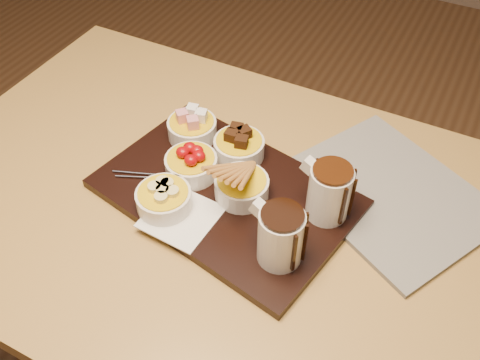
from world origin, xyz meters
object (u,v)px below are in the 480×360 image
at_px(dining_table, 221,233).
at_px(bowl_strawberries, 191,166).
at_px(serving_board, 226,193).
at_px(newspaper, 388,193).
at_px(pitcher_dark_chocolate, 281,237).
at_px(pitcher_milk_chocolate, 329,193).

bearing_deg(dining_table, bowl_strawberries, 161.29).
bearing_deg(serving_board, newspaper, 39.32).
distance_m(dining_table, serving_board, 0.11).
distance_m(dining_table, pitcher_dark_chocolate, 0.24).
relative_size(pitcher_milk_chocolate, newspaper, 0.29).
bearing_deg(dining_table, pitcher_milk_chocolate, 14.28).
bearing_deg(serving_board, pitcher_milk_chocolate, 21.80).
height_order(bowl_strawberries, newspaper, bowl_strawberries).
distance_m(bowl_strawberries, newspaper, 0.38).
distance_m(serving_board, pitcher_milk_chocolate, 0.20).
bearing_deg(pitcher_dark_chocolate, bowl_strawberries, 167.35).
height_order(dining_table, serving_board, serving_board).
bearing_deg(newspaper, pitcher_dark_chocolate, -89.03).
xyz_separation_m(bowl_strawberries, pitcher_milk_chocolate, (0.26, 0.02, 0.03)).
relative_size(bowl_strawberries, pitcher_dark_chocolate, 0.97).
xyz_separation_m(bowl_strawberries, newspaper, (0.35, 0.13, -0.03)).
bearing_deg(newspaper, serving_board, -123.83).
height_order(dining_table, pitcher_dark_chocolate, pitcher_dark_chocolate).
height_order(serving_board, newspaper, serving_board).
xyz_separation_m(dining_table, newspaper, (0.28, 0.16, 0.10)).
distance_m(bowl_strawberries, pitcher_dark_chocolate, 0.25).
bearing_deg(dining_table, newspaper, 29.81).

